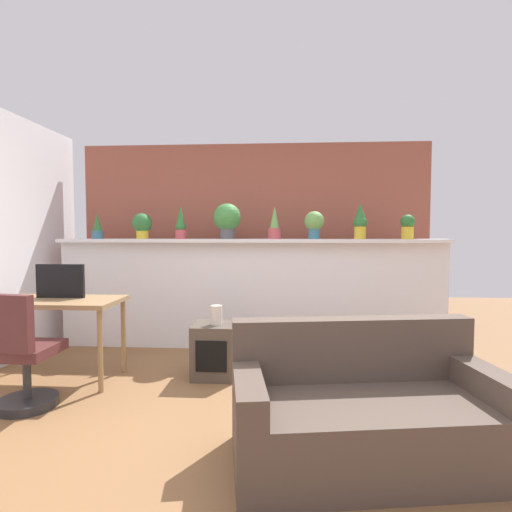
# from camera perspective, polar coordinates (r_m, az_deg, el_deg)

# --- Properties ---
(ground_plane) EXTENTS (12.00, 12.00, 0.00)m
(ground_plane) POSITION_cam_1_polar(r_m,az_deg,el_deg) (3.02, -4.21, -23.33)
(ground_plane) COLOR brown
(divider_wall) EXTENTS (4.47, 0.16, 1.24)m
(divider_wall) POSITION_cam_1_polar(r_m,az_deg,el_deg) (4.74, -0.86, -5.58)
(divider_wall) COLOR white
(divider_wall) RESTS_ON ground
(plant_shelf) EXTENTS (4.47, 0.32, 0.04)m
(plant_shelf) POSITION_cam_1_polar(r_m,az_deg,el_deg) (4.65, -0.91, 2.18)
(plant_shelf) COLOR white
(plant_shelf) RESTS_ON divider_wall
(brick_wall_behind) EXTENTS (4.47, 0.10, 2.50)m
(brick_wall_behind) POSITION_cam_1_polar(r_m,az_deg,el_deg) (5.29, -0.34, 2.16)
(brick_wall_behind) COLOR #9E5442
(brick_wall_behind) RESTS_ON ground
(potted_plant_0) EXTENTS (0.13, 0.13, 0.30)m
(potted_plant_0) POSITION_cam_1_polar(r_m,az_deg,el_deg) (5.13, -21.52, 3.79)
(potted_plant_0) COLOR #386B84
(potted_plant_0) RESTS_ON plant_shelf
(potted_plant_1) EXTENTS (0.23, 0.23, 0.30)m
(potted_plant_1) POSITION_cam_1_polar(r_m,az_deg,el_deg) (4.95, -15.79, 4.30)
(potted_plant_1) COLOR gold
(potted_plant_1) RESTS_ON plant_shelf
(potted_plant_2) EXTENTS (0.12, 0.12, 0.39)m
(potted_plant_2) POSITION_cam_1_polar(r_m,az_deg,el_deg) (4.76, -10.61, 4.45)
(potted_plant_2) COLOR #B7474C
(potted_plant_2) RESTS_ON plant_shelf
(potted_plant_3) EXTENTS (0.32, 0.32, 0.41)m
(potted_plant_3) POSITION_cam_1_polar(r_m,az_deg,el_deg) (4.69, -4.09, 5.24)
(potted_plant_3) COLOR #4C4C51
(potted_plant_3) RESTS_ON plant_shelf
(potted_plant_4) EXTENTS (0.15, 0.15, 0.38)m
(potted_plant_4) POSITION_cam_1_polar(r_m,az_deg,el_deg) (4.63, 2.63, 4.40)
(potted_plant_4) COLOR #B7474C
(potted_plant_4) RESTS_ON plant_shelf
(potted_plant_5) EXTENTS (0.22, 0.22, 0.32)m
(potted_plant_5) POSITION_cam_1_polar(r_m,az_deg,el_deg) (4.63, 8.25, 4.63)
(potted_plant_5) COLOR #386B84
(potted_plant_5) RESTS_ON plant_shelf
(potted_plant_6) EXTENTS (0.16, 0.16, 0.40)m
(potted_plant_6) POSITION_cam_1_polar(r_m,az_deg,el_deg) (4.71, 14.51, 4.76)
(potted_plant_6) COLOR gold
(potted_plant_6) RESTS_ON plant_shelf
(potted_plant_7) EXTENTS (0.16, 0.16, 0.27)m
(potted_plant_7) POSITION_cam_1_polar(r_m,az_deg,el_deg) (4.83, 20.65, 4.01)
(potted_plant_7) COLOR gold
(potted_plant_7) RESTS_ON plant_shelf
(desk) EXTENTS (1.10, 0.60, 0.75)m
(desk) POSITION_cam_1_polar(r_m,az_deg,el_deg) (4.11, -26.15, -6.67)
(desk) COLOR #99754C
(desk) RESTS_ON ground
(tv_monitor) EXTENTS (0.45, 0.04, 0.31)m
(tv_monitor) POSITION_cam_1_polar(r_m,az_deg,el_deg) (4.16, -25.94, -3.20)
(tv_monitor) COLOR black
(tv_monitor) RESTS_ON desk
(office_chair) EXTENTS (0.47, 0.48, 0.91)m
(office_chair) POSITION_cam_1_polar(r_m,az_deg,el_deg) (3.62, -30.34, -12.59)
(office_chair) COLOR #262628
(office_chair) RESTS_ON ground
(side_cube_shelf) EXTENTS (0.40, 0.41, 0.50)m
(side_cube_shelf) POSITION_cam_1_polar(r_m,az_deg,el_deg) (3.91, -5.86, -13.11)
(side_cube_shelf) COLOR #4C4238
(side_cube_shelf) RESTS_ON ground
(vase_on_shelf) EXTENTS (0.11, 0.11, 0.18)m
(vase_on_shelf) POSITION_cam_1_polar(r_m,az_deg,el_deg) (3.80, -5.63, -8.31)
(vase_on_shelf) COLOR silver
(vase_on_shelf) RESTS_ON side_cube_shelf
(couch) EXTENTS (1.66, 0.99, 0.80)m
(couch) POSITION_cam_1_polar(r_m,az_deg,el_deg) (2.64, 15.19, -20.66)
(couch) COLOR brown
(couch) RESTS_ON ground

